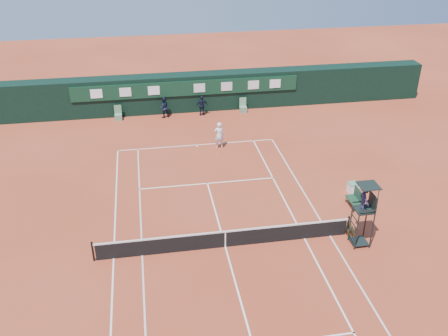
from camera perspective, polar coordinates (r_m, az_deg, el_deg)
The scene contains 14 objects.
ground at distance 25.22m, azimuth 0.15°, elevation -9.00°, with size 90.00×90.00×0.00m, color #B04429.
court_lines at distance 25.22m, azimuth 0.15°, elevation -8.99°, with size 11.05×23.85×0.01m.
tennis_net at distance 24.92m, azimuth 0.15°, elevation -8.07°, with size 12.90×0.10×1.10m.
back_wall at distance 41.03m, azimuth -4.36°, elevation 8.64°, with size 40.00×1.65×3.00m.
linesman_chair_left at distance 40.19m, azimuth -11.98°, elevation 5.84°, with size 0.55×0.50×1.15m.
linesman_chair_right at distance 40.91m, azimuth 2.20°, elevation 6.86°, with size 0.55×0.50×1.15m.
umpire_chair at distance 24.96m, azimuth 15.79°, elevation -3.82°, with size 0.96×0.95×3.42m.
player_bench at distance 28.86m, azimuth 14.86°, elevation -3.33°, with size 0.56×1.20×1.10m.
tennis_bag at distance 26.97m, azimuth 14.11°, elevation -6.81°, with size 0.36×0.82×0.31m, color black.
cooler at distance 30.36m, azimuth 14.52°, elevation -2.20°, with size 0.57×0.57×0.65m.
tennis_ball at distance 34.02m, azimuth -0.84°, elevation 1.69°, with size 0.06×0.06×0.06m, color #D0E535.
player at distance 34.49m, azimuth -0.56°, elevation 3.78°, with size 0.69×0.46×1.90m, color white.
ball_kid_left at distance 39.88m, azimuth -6.89°, elevation 6.89°, with size 0.81×0.63×1.67m, color black.
ball_kid_right at distance 40.02m, azimuth -2.53°, elevation 7.13°, with size 0.96×0.40×1.64m, color black.
Camera 1 is at (-3.43, -19.74, 15.31)m, focal length 40.00 mm.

